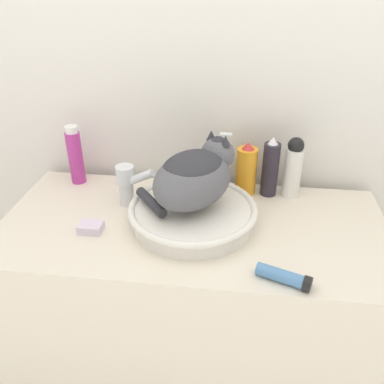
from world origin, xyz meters
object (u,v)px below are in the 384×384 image
cream_tube (284,277)px  faucet (128,183)px  spray_bottle_trigger (246,170)px  shampoo_bottle_tall (75,156)px  soap_bar (91,227)px  cat (195,175)px  lotion_bottle_white (293,167)px  soap_pump_bottle (221,167)px  hairspray_can_black (270,168)px

cream_tube → faucet: bearing=147.0°
spray_bottle_trigger → cream_tube: bearing=-76.7°
shampoo_bottle_tall → soap_bar: 0.32m
cat → cream_tube: size_ratio=2.33×
lotion_bottle_white → soap_pump_bottle: bearing=180.0°
faucet → hairspray_can_black: bearing=36.0°
spray_bottle_trigger → shampoo_bottle_tall: 0.56m
lotion_bottle_white → soap_bar: (-0.57, -0.28, -0.09)m
spray_bottle_trigger → cream_tube: 0.43m
cat → cream_tube: 0.36m
lotion_bottle_white → faucet: bearing=-166.0°
cream_tube → soap_bar: (-0.52, 0.14, -0.00)m
lotion_bottle_white → spray_bottle_trigger: bearing=180.0°
hairspray_can_black → soap_bar: (-0.50, -0.28, -0.08)m
cat → soap_bar: cat is taller
cat → hairspray_can_black: 0.29m
lotion_bottle_white → cream_tube: (-0.04, -0.42, -0.08)m
shampoo_bottle_tall → hairspray_can_black: bearing=-0.0°
spray_bottle_trigger → cream_tube: size_ratio=1.31×
spray_bottle_trigger → shampoo_bottle_tall: (-0.56, 0.00, 0.02)m
hairspray_can_black → spray_bottle_trigger: bearing=-180.0°
soap_pump_bottle → soap_bar: soap_pump_bottle is taller
soap_pump_bottle → spray_bottle_trigger: bearing=-0.0°
spray_bottle_trigger → cat: bearing=-126.8°
spray_bottle_trigger → soap_pump_bottle: bearing=180.0°
shampoo_bottle_tall → soap_bar: bearing=-63.0°
faucet → lotion_bottle_white: size_ratio=0.72×
lotion_bottle_white → cream_tube: lotion_bottle_white is taller
soap_pump_bottle → shampoo_bottle_tall: bearing=180.0°
cat → spray_bottle_trigger: bearing=1.1°
cat → lotion_bottle_white: (0.28, 0.19, -0.05)m
shampoo_bottle_tall → cat: bearing=-24.1°
soap_pump_bottle → soap_bar: (-0.34, -0.28, -0.07)m
cat → shampoo_bottle_tall: size_ratio=1.56×
spray_bottle_trigger → faucet: bearing=-160.7°
lotion_bottle_white → cream_tube: 0.43m
cat → soap_pump_bottle: size_ratio=1.54×
faucet → cream_tube: bearing=-13.2°
soap_pump_bottle → cream_tube: soap_pump_bottle is taller
faucet → shampoo_bottle_tall: 0.25m
spray_bottle_trigger → lotion_bottle_white: lotion_bottle_white is taller
cream_tube → soap_bar: bearing=164.9°
soap_pump_bottle → cat: bearing=-107.4°
lotion_bottle_white → hairspray_can_black: lotion_bottle_white is taller
cat → hairspray_can_black: (0.21, 0.19, -0.06)m
spray_bottle_trigger → hairspray_can_black: hairspray_can_black is taller
spray_bottle_trigger → soap_bar: bearing=-146.9°
cat → lotion_bottle_white: 0.35m
soap_pump_bottle → cream_tube: size_ratio=1.51×
lotion_bottle_white → cat: bearing=-146.3°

